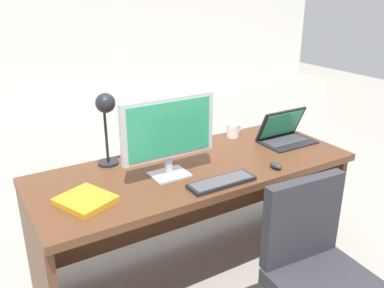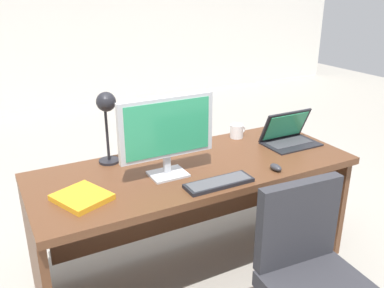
{
  "view_description": "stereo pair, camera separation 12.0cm",
  "coord_description": "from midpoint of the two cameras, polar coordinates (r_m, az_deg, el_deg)",
  "views": [
    {
      "loc": [
        -1.14,
        -1.85,
        1.7
      ],
      "look_at": [
        0.0,
        0.04,
        0.84
      ],
      "focal_mm": 38.48,
      "sensor_mm": 36.0,
      "label": 1
    },
    {
      "loc": [
        -1.04,
        -1.91,
        1.7
      ],
      "look_at": [
        0.0,
        0.04,
        0.84
      ],
      "focal_mm": 38.48,
      "sensor_mm": 36.0,
      "label": 2
    }
  ],
  "objects": [
    {
      "name": "ground",
      "position": [
        3.94,
        -9.22,
        -4.61
      ],
      "size": [
        12.0,
        12.0,
        0.0
      ],
      "primitive_type": "plane",
      "color": "gray"
    },
    {
      "name": "back_wall",
      "position": [
        6.15,
        -18.74,
        17.44
      ],
      "size": [
        10.0,
        0.1,
        2.8
      ],
      "primitive_type": "cube",
      "color": "silver",
      "rests_on": "ground"
    },
    {
      "name": "desk",
      "position": [
        2.5,
        1.29,
        -6.55
      ],
      "size": [
        1.87,
        0.74,
        0.72
      ],
      "color": "#56331E",
      "rests_on": "ground"
    },
    {
      "name": "monitor",
      "position": [
        2.16,
        -1.9,
        1.86
      ],
      "size": [
        0.53,
        0.16,
        0.44
      ],
      "color": "#B7BABF",
      "rests_on": "desk"
    },
    {
      "name": "laptop",
      "position": [
        2.78,
        14.33,
        1.42
      ],
      "size": [
        0.35,
        0.24,
        0.22
      ],
      "color": "black",
      "rests_on": "desk"
    },
    {
      "name": "keyboard",
      "position": [
        2.16,
        5.35,
        -5.4
      ],
      "size": [
        0.37,
        0.12,
        0.02
      ],
      "color": "black",
      "rests_on": "desk"
    },
    {
      "name": "mouse",
      "position": [
        2.37,
        12.97,
        -3.19
      ],
      "size": [
        0.05,
        0.08,
        0.04
      ],
      "color": "#2D2D33",
      "rests_on": "desk"
    },
    {
      "name": "desk_lamp",
      "position": [
        2.33,
        -10.32,
        4.41
      ],
      "size": [
        0.12,
        0.14,
        0.43
      ],
      "color": "black",
      "rests_on": "desk"
    },
    {
      "name": "book",
      "position": [
        2.06,
        -13.4,
        -7.21
      ],
      "size": [
        0.29,
        0.31,
        0.03
      ],
      "color": "orange",
      "rests_on": "desk"
    },
    {
      "name": "coffee_mug",
      "position": [
        2.82,
        7.46,
        1.78
      ],
      "size": [
        0.12,
        0.09,
        0.09
      ],
      "color": "white",
      "rests_on": "desk"
    }
  ]
}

